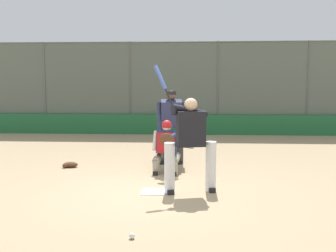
% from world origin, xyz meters
% --- Properties ---
extents(ground_plane, '(160.00, 160.00, 0.00)m').
position_xyz_m(ground_plane, '(0.00, 0.00, 0.00)').
color(ground_plane, tan).
extents(home_plate_marker, '(0.43, 0.43, 0.01)m').
position_xyz_m(home_plate_marker, '(0.00, 0.00, 0.01)').
color(home_plate_marker, white).
rests_on(home_plate_marker, ground_plane).
extents(backstop_fence, '(16.18, 0.08, 3.39)m').
position_xyz_m(backstop_fence, '(0.00, -7.80, 1.78)').
color(backstop_fence, '#515651').
rests_on(backstop_fence, ground_plane).
extents(padding_wall, '(15.77, 0.18, 0.73)m').
position_xyz_m(padding_wall, '(0.00, -7.70, 0.37)').
color(padding_wall, '#236638').
rests_on(padding_wall, ground_plane).
extents(bleachers_beyond, '(11.27, 1.95, 1.16)m').
position_xyz_m(bleachers_beyond, '(0.52, -9.95, 0.38)').
color(bleachers_beyond, slate).
rests_on(bleachers_beyond, ground_plane).
extents(batter_at_plate, '(1.12, 0.56, 2.21)m').
position_xyz_m(batter_at_plate, '(-0.63, -0.04, 0.89)').
color(batter_at_plate, silver).
rests_on(batter_at_plate, ground_plane).
extents(catcher_behind_plate, '(0.60, 0.72, 1.12)m').
position_xyz_m(catcher_behind_plate, '(-0.13, -1.44, 0.58)').
color(catcher_behind_plate, gray).
rests_on(catcher_behind_plate, ground_plane).
extents(umpire_home, '(0.69, 0.47, 1.71)m').
position_xyz_m(umpire_home, '(-0.18, -2.40, 0.92)').
color(umpire_home, '#333333').
rests_on(umpire_home, ground_plane).
extents(spare_bat_near_backstop, '(0.73, 0.51, 0.07)m').
position_xyz_m(spare_bat_near_backstop, '(-0.46, -4.76, 0.03)').
color(spare_bat_near_backstop, black).
rests_on(spare_bat_near_backstop, ground_plane).
extents(fielding_glove_on_dirt, '(0.33, 0.25, 0.12)m').
position_xyz_m(fielding_glove_on_dirt, '(2.08, -1.89, 0.06)').
color(fielding_glove_on_dirt, '#56331E').
rests_on(fielding_glove_on_dirt, ground_plane).
extents(baseball_loose, '(0.07, 0.07, 0.07)m').
position_xyz_m(baseball_loose, '(0.07, 2.07, 0.04)').
color(baseball_loose, white).
rests_on(baseball_loose, ground_plane).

